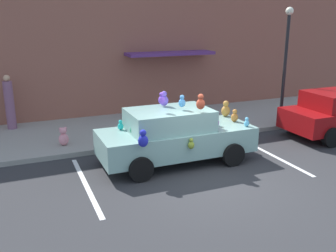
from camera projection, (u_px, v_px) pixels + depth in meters
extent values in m
plane|color=#2D2D30|center=(213.00, 181.00, 9.37)|extent=(60.00, 60.00, 0.00)
cube|color=gray|center=(146.00, 127.00, 13.78)|extent=(24.00, 4.00, 0.15)
cube|color=brown|center=(127.00, 37.00, 14.82)|extent=(24.00, 0.30, 6.40)
cube|color=#592D72|center=(170.00, 53.00, 15.11)|extent=(3.60, 1.10, 0.12)
cube|color=silver|center=(271.00, 154.00, 11.19)|extent=(0.12, 3.60, 0.01)
cube|color=silver|center=(86.00, 185.00, 9.15)|extent=(0.12, 3.60, 0.01)
cube|color=#7EA89F|center=(176.00, 140.00, 10.42)|extent=(4.29, 1.66, 0.68)
cube|color=#7EA89F|center=(169.00, 120.00, 10.17)|extent=(2.23, 1.46, 0.56)
cylinder|color=black|center=(204.00, 137.00, 11.74)|extent=(0.64, 0.22, 0.64)
cylinder|color=black|center=(233.00, 154.00, 10.26)|extent=(0.64, 0.22, 0.64)
cylinder|color=black|center=(122.00, 148.00, 10.75)|extent=(0.64, 0.22, 0.64)
cylinder|color=black|center=(141.00, 169.00, 9.28)|extent=(0.64, 0.22, 0.64)
ellipsoid|color=#3B956F|center=(134.00, 130.00, 9.77)|extent=(0.21, 0.17, 0.25)
sphere|color=#3B956F|center=(134.00, 124.00, 9.73)|extent=(0.13, 0.13, 0.13)
ellipsoid|color=#2FD69F|center=(200.00, 121.00, 10.61)|extent=(0.19, 0.16, 0.23)
sphere|color=#2FD69F|center=(200.00, 116.00, 10.57)|extent=(0.12, 0.12, 0.12)
ellipsoid|color=#7D48D9|center=(162.00, 100.00, 9.69)|extent=(0.18, 0.15, 0.22)
sphere|color=#7D48D9|center=(162.00, 94.00, 9.65)|extent=(0.12, 0.12, 0.12)
ellipsoid|color=#448ACD|center=(182.00, 103.00, 9.99)|extent=(0.19, 0.16, 0.23)
sphere|color=#448ACD|center=(182.00, 97.00, 9.95)|extent=(0.12, 0.12, 0.12)
ellipsoid|color=#9F7C17|center=(151.00, 133.00, 9.39)|extent=(0.26, 0.21, 0.30)
sphere|color=#9F7C17|center=(151.00, 125.00, 9.33)|extent=(0.16, 0.16, 0.16)
ellipsoid|color=#C68636|center=(226.00, 111.00, 11.58)|extent=(0.29, 0.23, 0.34)
sphere|color=#C68636|center=(226.00, 104.00, 11.52)|extent=(0.18, 0.18, 0.18)
ellipsoid|color=#BD712D|center=(234.00, 117.00, 10.98)|extent=(0.22, 0.18, 0.26)
sphere|color=#BD712D|center=(235.00, 112.00, 10.93)|extent=(0.14, 0.14, 0.14)
ellipsoid|color=olive|center=(191.00, 145.00, 9.59)|extent=(0.17, 0.14, 0.20)
sphere|color=olive|center=(191.00, 140.00, 9.55)|extent=(0.11, 0.11, 0.11)
ellipsoid|color=#80A13F|center=(196.00, 120.00, 10.75)|extent=(0.22, 0.18, 0.25)
sphere|color=#80A13F|center=(196.00, 114.00, 10.70)|extent=(0.14, 0.14, 0.14)
ellipsoid|color=#A23B26|center=(201.00, 104.00, 9.73)|extent=(0.24, 0.20, 0.29)
sphere|color=#A23B26|center=(201.00, 97.00, 9.67)|extent=(0.15, 0.15, 0.15)
ellipsoid|color=purple|center=(215.00, 123.00, 10.31)|extent=(0.27, 0.22, 0.31)
sphere|color=purple|center=(215.00, 115.00, 10.25)|extent=(0.17, 0.17, 0.17)
ellipsoid|color=#1FB862|center=(211.00, 120.00, 10.63)|extent=(0.26, 0.21, 0.30)
sphere|color=#1FB862|center=(211.00, 113.00, 10.57)|extent=(0.16, 0.16, 0.16)
ellipsoid|color=#7354D5|center=(164.00, 101.00, 10.41)|extent=(0.24, 0.20, 0.29)
sphere|color=#7354D5|center=(164.00, 94.00, 10.35)|extent=(0.15, 0.15, 0.15)
ellipsoid|color=#25CCC2|center=(121.00, 126.00, 10.19)|extent=(0.16, 0.13, 0.19)
sphere|color=#25CCC2|center=(120.00, 122.00, 10.15)|extent=(0.10, 0.10, 0.10)
ellipsoid|color=#9F393E|center=(150.00, 133.00, 9.48)|extent=(0.24, 0.19, 0.28)
sphere|color=#9F393E|center=(150.00, 125.00, 9.42)|extent=(0.15, 0.15, 0.15)
ellipsoid|color=#5FBDE7|center=(247.00, 123.00, 10.50)|extent=(0.16, 0.13, 0.18)
sphere|color=#5FBDE7|center=(247.00, 119.00, 10.46)|extent=(0.10, 0.10, 0.10)
ellipsoid|color=#25ABAF|center=(135.00, 126.00, 10.13)|extent=(0.23, 0.19, 0.27)
sphere|color=#25ABAF|center=(135.00, 119.00, 10.08)|extent=(0.14, 0.14, 0.14)
ellipsoid|color=#5762ED|center=(204.00, 124.00, 10.35)|extent=(0.20, 0.17, 0.24)
sphere|color=#5762ED|center=(204.00, 118.00, 10.30)|extent=(0.13, 0.13, 0.13)
ellipsoid|color=#1D23AA|center=(143.00, 141.00, 8.99)|extent=(0.25, 0.21, 0.30)
sphere|color=#1D23AA|center=(143.00, 133.00, 8.93)|extent=(0.16, 0.16, 0.16)
cylinder|color=black|center=(293.00, 123.00, 13.30)|extent=(0.64, 0.22, 0.64)
cylinder|color=black|center=(332.00, 137.00, 11.74)|extent=(0.64, 0.22, 0.64)
ellipsoid|color=pink|center=(64.00, 139.00, 11.48)|extent=(0.30, 0.25, 0.38)
sphere|color=pink|center=(63.00, 131.00, 11.40)|extent=(0.22, 0.22, 0.22)
sphere|color=pink|center=(60.00, 129.00, 11.36)|extent=(0.09, 0.09, 0.09)
sphere|color=pink|center=(65.00, 128.00, 11.41)|extent=(0.09, 0.09, 0.09)
cylinder|color=black|center=(285.00, 70.00, 13.70)|extent=(0.12, 0.12, 3.87)
sphere|color=#EAEACC|center=(290.00, 11.00, 13.12)|extent=(0.28, 0.28, 0.28)
cylinder|color=#7D516D|center=(10.00, 105.00, 13.05)|extent=(0.32, 0.32, 1.69)
sphere|color=tan|center=(6.00, 78.00, 12.79)|extent=(0.22, 0.22, 0.22)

